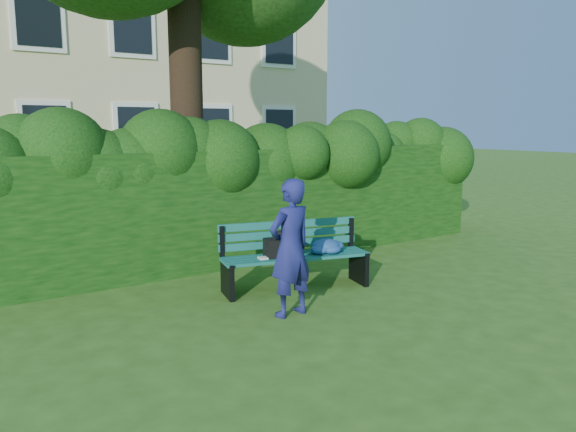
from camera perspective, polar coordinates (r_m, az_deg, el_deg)
ground at (r=7.37m, az=2.64°, el=-7.93°), size 80.00×80.00×0.00m
apartment_building at (r=20.43m, az=-22.94°, el=19.32°), size 16.00×8.08×12.00m
hedge at (r=8.99m, az=-5.73°, el=1.04°), size 10.00×1.00×1.80m
park_bench at (r=7.51m, az=1.17°, el=-3.63°), size 2.04×1.01×0.89m
man_reading at (r=6.38m, az=0.24°, el=-3.27°), size 0.62×0.45×1.59m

